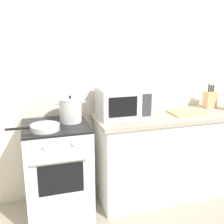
{
  "coord_description": "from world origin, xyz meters",
  "views": [
    {
      "loc": [
        -0.56,
        -1.89,
        1.69
      ],
      "look_at": [
        0.2,
        0.6,
        1.0
      ],
      "focal_mm": 44.39,
      "sensor_mm": 36.0,
      "label": 1
    }
  ],
  "objects_px": {
    "stock_pot": "(71,110)",
    "knife_block": "(210,100)",
    "cutting_board": "(187,112)",
    "frying_pan": "(44,127)",
    "stove": "(58,170)",
    "microwave": "(123,102)"
  },
  "relations": [
    {
      "from": "microwave",
      "to": "knife_block",
      "type": "bearing_deg",
      "value": 3.29
    },
    {
      "from": "stock_pot",
      "to": "cutting_board",
      "type": "relative_size",
      "value": 0.84
    },
    {
      "from": "stock_pot",
      "to": "knife_block",
      "type": "distance_m",
      "value": 1.61
    },
    {
      "from": "frying_pan",
      "to": "cutting_board",
      "type": "height_order",
      "value": "frying_pan"
    },
    {
      "from": "frying_pan",
      "to": "knife_block",
      "type": "xyz_separation_m",
      "value": [
        1.87,
        0.27,
        0.07
      ]
    },
    {
      "from": "stock_pot",
      "to": "microwave",
      "type": "distance_m",
      "value": 0.54
    },
    {
      "from": "stock_pot",
      "to": "knife_block",
      "type": "bearing_deg",
      "value": 2.91
    },
    {
      "from": "frying_pan",
      "to": "cutting_board",
      "type": "xyz_separation_m",
      "value": [
        1.49,
        0.13,
        -0.02
      ]
    },
    {
      "from": "frying_pan",
      "to": "microwave",
      "type": "bearing_deg",
      "value": 14.61
    },
    {
      "from": "stock_pot",
      "to": "knife_block",
      "type": "relative_size",
      "value": 1.09
    },
    {
      "from": "stove",
      "to": "microwave",
      "type": "xyz_separation_m",
      "value": [
        0.69,
        0.08,
        0.61
      ]
    },
    {
      "from": "frying_pan",
      "to": "cutting_board",
      "type": "bearing_deg",
      "value": 4.96
    },
    {
      "from": "stove",
      "to": "frying_pan",
      "type": "relative_size",
      "value": 2.02
    },
    {
      "from": "knife_block",
      "to": "microwave",
      "type": "bearing_deg",
      "value": -176.71
    },
    {
      "from": "stock_pot",
      "to": "frying_pan",
      "type": "height_order",
      "value": "stock_pot"
    },
    {
      "from": "knife_block",
      "to": "cutting_board",
      "type": "bearing_deg",
      "value": -159.93
    },
    {
      "from": "microwave",
      "to": "cutting_board",
      "type": "xyz_separation_m",
      "value": [
        0.69,
        -0.08,
        -0.14
      ]
    },
    {
      "from": "stove",
      "to": "frying_pan",
      "type": "bearing_deg",
      "value": -129.53
    },
    {
      "from": "frying_pan",
      "to": "cutting_board",
      "type": "distance_m",
      "value": 1.5
    },
    {
      "from": "stove",
      "to": "microwave",
      "type": "distance_m",
      "value": 0.92
    },
    {
      "from": "stock_pot",
      "to": "frying_pan",
      "type": "xyz_separation_m",
      "value": [
        -0.26,
        -0.19,
        -0.09
      ]
    },
    {
      "from": "microwave",
      "to": "cutting_board",
      "type": "distance_m",
      "value": 0.71
    }
  ]
}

